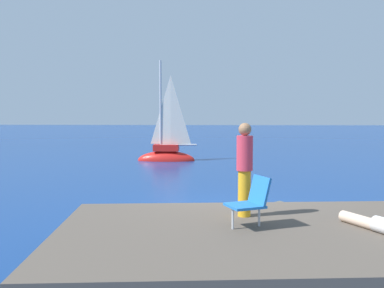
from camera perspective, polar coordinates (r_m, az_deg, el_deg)
ground_plane at (r=10.20m, az=4.33°, el=-9.41°), size 160.00×160.00×0.00m
shore_ledge at (r=6.81m, az=13.47°, el=-13.75°), size 7.61×4.56×0.62m
boulder_seaward at (r=9.00m, az=4.84°, el=-11.26°), size 1.77×1.80×0.95m
boulder_inland at (r=8.55m, az=10.91°, el=-12.16°), size 2.01×1.93×0.99m
sailboat_near at (r=21.27m, az=-3.52°, el=-1.49°), size 3.03×1.02×5.59m
person_standing at (r=7.21m, az=7.24°, el=-3.12°), size 0.28×0.28×1.62m
beach_chair at (r=6.60m, az=8.16°, el=-7.52°), size 0.74×0.69×0.80m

